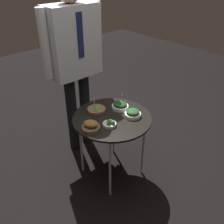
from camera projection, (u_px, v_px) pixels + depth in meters
ground_plane at (112, 171)px, 2.44m from camera, size 8.00×8.00×0.00m
serving_cart at (112, 121)px, 2.13m from camera, size 0.67×0.67×0.63m
bowl_spinach_far_rim at (133, 113)px, 2.10m from camera, size 0.14×0.14×0.07m
bowl_broccoli_mid_left at (110, 123)px, 1.99m from camera, size 0.11×0.11×0.06m
bowl_asparagus_front_center at (96, 110)px, 2.18m from camera, size 0.16×0.16×0.17m
bowl_spinach_near_rim at (120, 106)px, 2.21m from camera, size 0.15×0.15×0.13m
bowl_roast_mid_right at (91, 126)px, 1.94m from camera, size 0.14×0.15×0.08m
waiter_figure at (74, 50)px, 2.23m from camera, size 0.62×0.23×1.69m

